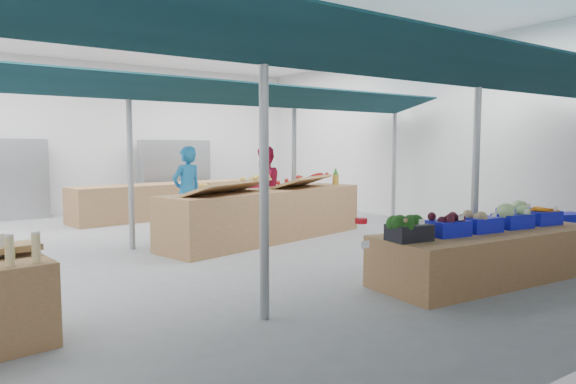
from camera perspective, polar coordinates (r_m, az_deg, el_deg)
name	(u,v)px	position (r m, az deg, el deg)	size (l,w,h in m)	color
floor	(196,247)	(9.47, -10.15, -6.09)	(13.00, 13.00, 0.00)	slate
hall	(165,105)	(10.66, -13.55, 9.35)	(13.00, 13.00, 13.00)	silver
pole_grid	(284,147)	(8.12, -0.41, 5.03)	(10.00, 4.60, 3.00)	gray
awnings	(284,85)	(8.18, -0.41, 11.84)	(9.50, 7.08, 0.30)	#0B2A30
back_shelving_left	(3,180)	(14.58, -29.11, 1.17)	(2.00, 0.50, 2.00)	#B23F33
back_shelving_right	(175,175)	(15.63, -12.45, 1.88)	(2.00, 0.50, 2.00)	#B23F33
veg_counter	(489,255)	(7.58, 21.42, -6.53)	(3.45, 1.15, 0.67)	brown
fruit_counter	(267,215)	(10.03, -2.32, -2.56)	(4.58, 1.09, 0.98)	brown
far_counter	(168,200)	(13.65, -13.24, -0.90)	(4.93, 0.99, 0.89)	brown
crate_stack	(567,232)	(10.13, 28.58, -3.97)	(0.56, 0.39, 0.67)	#1015B2
vendor_left	(187,192)	(10.41, -11.16, -0.02)	(0.67, 0.44, 1.83)	#196AA6
vendor_right	(264,188)	(11.23, -2.68, 0.42)	(0.89, 0.69, 1.83)	maroon
crate_broccoli	(409,228)	(6.41, 13.31, -3.89)	(0.54, 0.43, 0.35)	black
crate_beets	(448,226)	(6.89, 17.35, -3.58)	(0.54, 0.43, 0.29)	#1015B2
crate_celeriac	(481,221)	(7.36, 20.62, -3.05)	(0.54, 0.43, 0.31)	#1015B2
crate_cabbage	(513,217)	(7.88, 23.69, -2.54)	(0.54, 0.43, 0.35)	#1015B2
crate_carrots	(542,217)	(8.44, 26.35, -2.49)	(0.54, 0.43, 0.29)	#1015B2
sparrow	(407,223)	(6.20, 13.07, -3.33)	(0.12, 0.09, 0.11)	brown
pole_ribbon	(361,223)	(4.95, 8.16, -3.45)	(0.12, 0.12, 0.28)	red
apple_heap_yellow	(229,185)	(9.14, -6.62, 0.82)	(2.01, 1.51, 0.27)	#997247
apple_heap_red	(302,179)	(10.58, 1.60, 1.40)	(1.65, 1.32, 0.27)	#997247
pineapple	(336,176)	(11.47, 5.31, 1.73)	(0.14, 0.14, 0.39)	#8C6019
crate_extra	(516,211)	(8.68, 23.98, -1.98)	(0.52, 0.42, 0.32)	#1015B2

